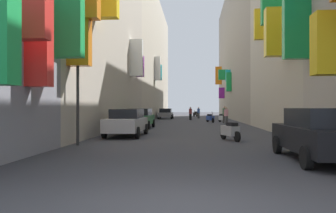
% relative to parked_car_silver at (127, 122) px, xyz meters
% --- Properties ---
extents(ground_plane, '(140.00, 140.00, 0.00)m').
position_rel_parked_car_silver_xyz_m(ground_plane, '(3.48, 17.29, -0.77)').
color(ground_plane, '#38383D').
extents(building_left_mid_a, '(7.32, 19.81, 13.56)m').
position_rel_parked_car_silver_xyz_m(building_left_mid_a, '(-4.51, 4.68, 6.01)').
color(building_left_mid_a, '#B2A899').
rests_on(building_left_mid_a, ground).
extents(building_left_mid_b, '(6.89, 32.69, 17.49)m').
position_rel_parked_car_silver_xyz_m(building_left_mid_b, '(-4.52, 30.95, 7.97)').
color(building_left_mid_b, '#BCB29E').
rests_on(building_left_mid_b, ground).
extents(building_right_mid_a, '(7.21, 13.77, 16.20)m').
position_rel_parked_car_silver_xyz_m(building_right_mid_a, '(11.47, 4.36, 7.32)').
color(building_right_mid_a, '#BCB29E').
rests_on(building_right_mid_a, ground).
extents(building_right_mid_b, '(7.35, 36.04, 18.68)m').
position_rel_parked_car_silver_xyz_m(building_right_mid_b, '(11.47, 29.28, 8.56)').
color(building_right_mid_b, '#9E9384').
rests_on(building_right_mid_b, ground).
extents(parked_car_silver, '(1.86, 4.27, 1.46)m').
position_rel_parked_car_silver_xyz_m(parked_car_silver, '(0.00, 0.00, 0.00)').
color(parked_car_silver, '#B7B7BC').
rests_on(parked_car_silver, ground).
extents(parked_car_black, '(1.88, 4.40, 1.54)m').
position_rel_parked_car_silver_xyz_m(parked_car_black, '(7.28, -7.74, 0.03)').
color(parked_car_black, black).
rests_on(parked_car_black, ground).
extents(parked_car_grey, '(1.92, 4.02, 1.40)m').
position_rel_parked_car_silver_xyz_m(parked_car_grey, '(-0.23, 27.07, -0.04)').
color(parked_car_grey, slate).
rests_on(parked_car_grey, ground).
extents(parked_car_green, '(1.88, 4.36, 1.46)m').
position_rel_parked_car_silver_xyz_m(parked_car_green, '(-0.44, 6.94, -0.00)').
color(parked_car_green, '#236638').
rests_on(parked_car_green, ground).
extents(scooter_blue, '(0.80, 1.84, 1.13)m').
position_rel_parked_car_silver_xyz_m(scooter_blue, '(5.29, 16.59, -0.31)').
color(scooter_blue, '#2D4CAD').
rests_on(scooter_blue, ground).
extents(scooter_black, '(0.78, 1.70, 1.13)m').
position_rel_parked_car_silver_xyz_m(scooter_black, '(3.85, 38.05, -0.31)').
color(scooter_black, black).
rests_on(scooter_black, ground).
extents(scooter_white, '(0.81, 1.84, 1.13)m').
position_rel_parked_car_silver_xyz_m(scooter_white, '(6.59, 16.88, -0.31)').
color(scooter_white, silver).
rests_on(scooter_white, ground).
extents(scooter_silver, '(0.81, 1.74, 1.13)m').
position_rel_parked_car_silver_xyz_m(scooter_silver, '(5.32, -2.00, -0.31)').
color(scooter_silver, '#ADADB2').
rests_on(scooter_silver, ground).
extents(pedestrian_crossing, '(0.48, 0.48, 1.60)m').
position_rel_parked_car_silver_xyz_m(pedestrian_crossing, '(3.18, 22.94, 0.02)').
color(pedestrian_crossing, black).
rests_on(pedestrian_crossing, ground).
extents(pedestrian_near_left, '(0.51, 0.51, 1.57)m').
position_rel_parked_car_silver_xyz_m(pedestrian_near_left, '(4.25, 28.77, 0.01)').
color(pedestrian_near_left, '#3D3D3D').
rests_on(pedestrian_near_left, ground).
extents(pedestrian_near_right, '(0.52, 0.52, 1.59)m').
position_rel_parked_car_silver_xyz_m(pedestrian_near_right, '(6.52, 12.48, 0.02)').
color(pedestrian_near_right, '#3A3A3A').
rests_on(pedestrian_near_right, ground).
extents(pedestrian_mid_street, '(0.47, 0.47, 1.68)m').
position_rel_parked_car_silver_xyz_m(pedestrian_mid_street, '(6.60, 15.05, 0.06)').
color(pedestrian_mid_street, '#282828').
rests_on(pedestrian_mid_street, ground).
extents(traffic_light_near_corner, '(0.26, 0.34, 4.29)m').
position_rel_parked_car_silver_xyz_m(traffic_light_near_corner, '(-1.13, -4.42, 2.15)').
color(traffic_light_near_corner, '#2D2D2D').
rests_on(traffic_light_near_corner, ground).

